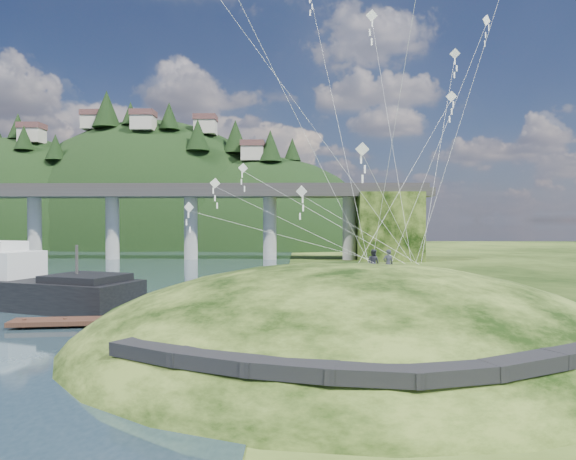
{
  "coord_description": "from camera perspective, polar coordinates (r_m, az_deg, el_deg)",
  "views": [
    {
      "loc": [
        4.81,
        -29.97,
        7.67
      ],
      "look_at": [
        4.0,
        6.0,
        7.0
      ],
      "focal_mm": 32.0,
      "sensor_mm": 36.0,
      "label": 1
    }
  ],
  "objects": [
    {
      "name": "kite_swarm",
      "position": [
        36.68,
        5.08,
        17.39
      ],
      "size": [
        20.62,
        16.8,
        19.98
      ],
      "color": "white",
      "rests_on": "ground"
    },
    {
      "name": "ground",
      "position": [
        31.31,
        -7.79,
        -13.13
      ],
      "size": [
        320.0,
        320.0,
        0.0
      ],
      "primitive_type": "plane",
      "color": "black",
      "rests_on": "ground"
    },
    {
      "name": "footpath",
      "position": [
        21.15,
        8.72,
        -14.26
      ],
      "size": [
        22.29,
        5.84,
        0.83
      ],
      "color": "black",
      "rests_on": "ground"
    },
    {
      "name": "kite_flyers",
      "position": [
        32.92,
        10.02,
        -2.12
      ],
      "size": [
        1.79,
        1.12,
        1.82
      ],
      "color": "#292A37",
      "rests_on": "ground"
    },
    {
      "name": "work_barge",
      "position": [
        51.53,
        -27.54,
        -5.49
      ],
      "size": [
        22.34,
        12.7,
        7.56
      ],
      "color": "black",
      "rests_on": "ground"
    },
    {
      "name": "bridge",
      "position": [
        104.83,
        -16.08,
        2.14
      ],
      "size": [
        160.0,
        11.0,
        15.0
      ],
      "color": "#2D2B2B",
      "rests_on": "ground"
    },
    {
      "name": "wooden_dock",
      "position": [
        39.99,
        -19.61,
        -9.45
      ],
      "size": [
        13.22,
        3.92,
        0.93
      ],
      "color": "#321C14",
      "rests_on": "ground"
    },
    {
      "name": "grass_hill",
      "position": [
        33.41,
        6.95,
        -14.87
      ],
      "size": [
        36.0,
        32.0,
        13.0
      ],
      "color": "black",
      "rests_on": "ground"
    },
    {
      "name": "far_ridge",
      "position": [
        160.36,
        -16.33,
        -4.38
      ],
      "size": [
        153.0,
        70.0,
        94.5
      ],
      "color": "black",
      "rests_on": "ground"
    }
  ]
}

